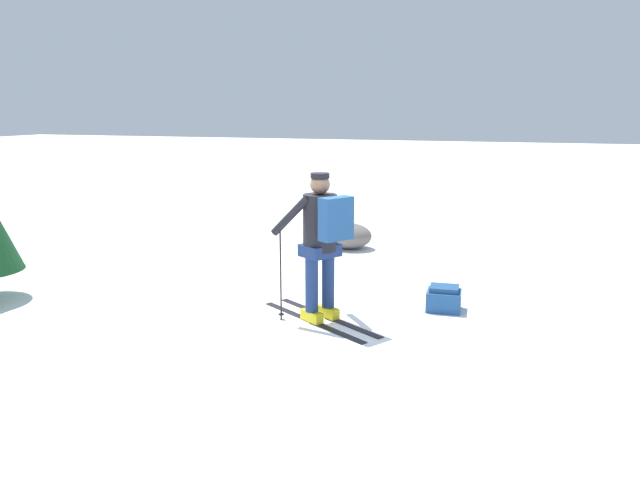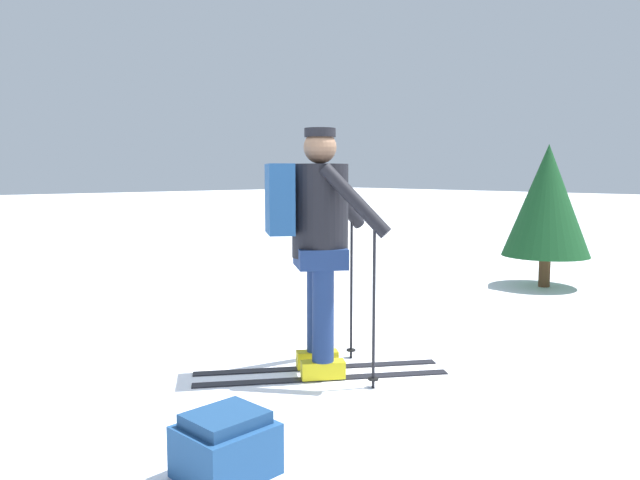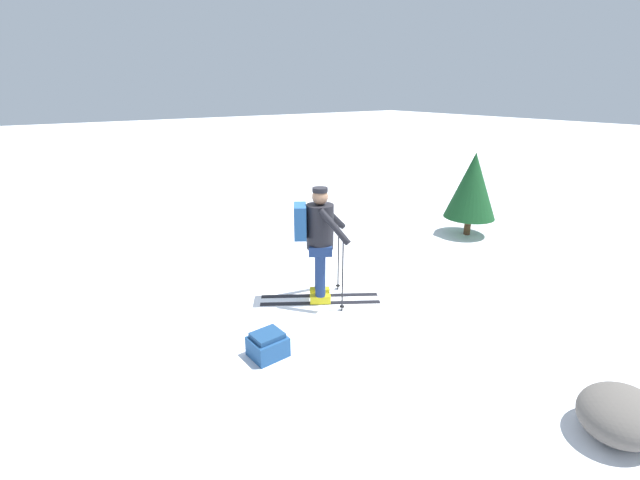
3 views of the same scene
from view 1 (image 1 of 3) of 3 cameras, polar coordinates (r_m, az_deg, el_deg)
The scene contains 4 objects.
ground_plane at distance 7.37m, azimuth -1.07°, elevation -7.26°, with size 80.00×80.00×0.00m, color white.
skier at distance 7.06m, azimuth 0.16°, elevation 0.44°, with size 1.68×1.24×1.72m.
dropped_backpack at distance 7.80m, azimuth 11.25°, elevation -5.29°, with size 0.43×0.39×0.31m.
rock_boulder at distance 10.96m, azimuth 2.64°, elevation 0.39°, with size 0.82×0.69×0.45m, color #5B5651.
Camera 1 is at (2.31, -6.56, 2.44)m, focal length 35.00 mm.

